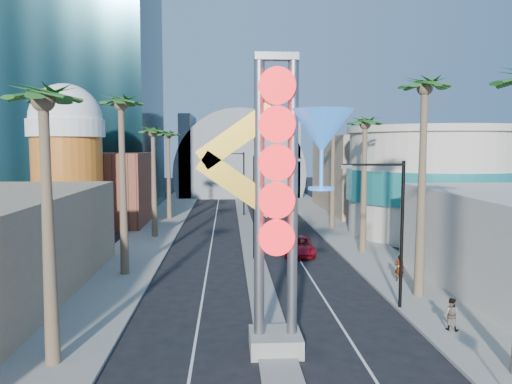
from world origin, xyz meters
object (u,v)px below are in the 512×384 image
red_pickup (298,246)px  pedestrian_a (399,268)px  pedestrian_b (451,314)px  neon_sign (296,181)px

red_pickup → pedestrian_a: (5.25, -8.73, 0.27)m
red_pickup → pedestrian_b: 17.84m
red_pickup → pedestrian_a: size_ratio=3.07×
red_pickup → pedestrian_b: (4.76, -17.19, 0.20)m
neon_sign → red_pickup: size_ratio=2.43×
neon_sign → red_pickup: 20.15m
pedestrian_b → pedestrian_a: bearing=-62.0°
neon_sign → red_pickup: bearing=81.4°
neon_sign → pedestrian_b: (7.61, 1.63, -6.39)m
pedestrian_b → red_pickup: bearing=-43.2°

